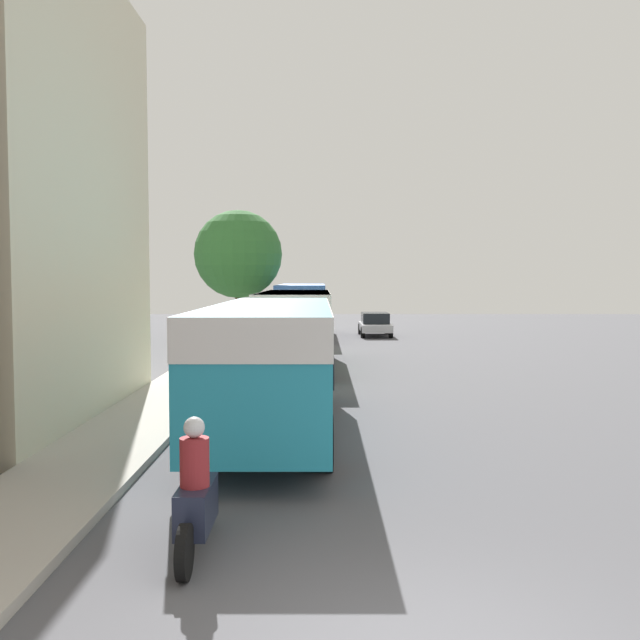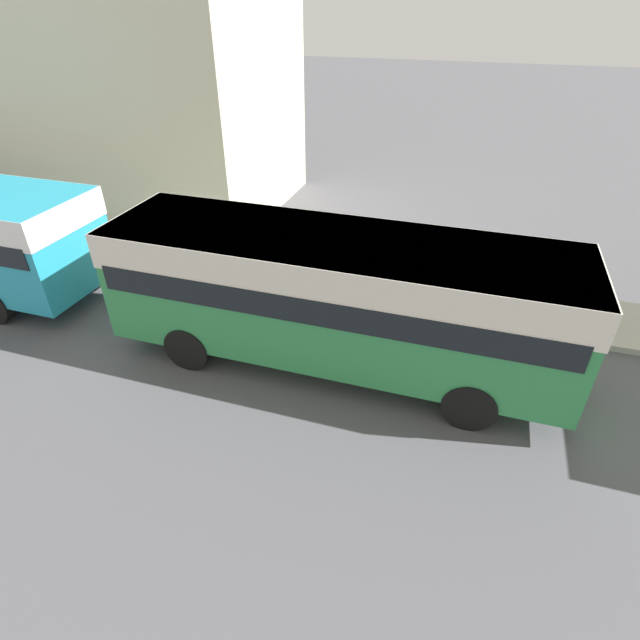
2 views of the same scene
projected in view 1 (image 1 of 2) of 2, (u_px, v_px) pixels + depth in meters
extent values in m
cube|color=teal|center=(275.00, 358.00, 15.53)|extent=(2.45, 9.80, 2.33)
cube|color=white|center=(275.00, 321.00, 15.48)|extent=(2.48, 9.84, 0.70)
cube|color=black|center=(275.00, 345.00, 15.51)|extent=(2.50, 9.40, 0.51)
cylinder|color=black|center=(240.00, 389.00, 18.63)|extent=(0.28, 1.00, 1.00)
cylinder|color=black|center=(326.00, 389.00, 18.62)|extent=(0.28, 1.00, 1.00)
cylinder|color=black|center=(200.00, 443.00, 12.57)|extent=(0.28, 1.00, 1.00)
cylinder|color=black|center=(328.00, 443.00, 12.56)|extent=(0.28, 1.00, 1.00)
cube|color=#2D8447|center=(298.00, 323.00, 26.80)|extent=(2.53, 9.31, 2.38)
cube|color=silver|center=(298.00, 301.00, 26.75)|extent=(2.55, 9.35, 0.71)
cube|color=black|center=(298.00, 316.00, 26.79)|extent=(2.58, 8.93, 0.52)
cylinder|color=black|center=(273.00, 347.00, 29.76)|extent=(0.28, 1.00, 1.00)
cylinder|color=black|center=(328.00, 347.00, 29.75)|extent=(0.28, 1.00, 1.00)
cylinder|color=black|center=(261.00, 364.00, 24.00)|extent=(0.28, 1.00, 1.00)
cylinder|color=black|center=(330.00, 364.00, 23.99)|extent=(0.28, 1.00, 1.00)
cube|color=silver|center=(305.00, 306.00, 40.65)|extent=(2.54, 11.03, 2.52)
cube|color=#2D569E|center=(305.00, 291.00, 40.60)|extent=(2.57, 11.08, 0.76)
cube|color=black|center=(305.00, 301.00, 40.63)|extent=(2.60, 10.58, 0.55)
cylinder|color=black|center=(287.00, 324.00, 44.14)|extent=(0.28, 1.00, 1.00)
cylinder|color=black|center=(325.00, 324.00, 44.14)|extent=(0.28, 1.00, 1.00)
cylinder|color=black|center=(281.00, 333.00, 37.32)|extent=(0.28, 1.00, 1.00)
cylinder|color=black|center=(326.00, 333.00, 37.31)|extent=(0.28, 1.00, 1.00)
cube|color=#1E2338|center=(199.00, 506.00, 8.82)|extent=(0.38, 1.10, 0.55)
cylinder|color=black|center=(210.00, 507.00, 9.64)|extent=(0.10, 0.64, 0.64)
cylinder|color=black|center=(187.00, 552.00, 8.04)|extent=(0.12, 0.64, 0.64)
cylinder|color=maroon|center=(197.00, 462.00, 8.69)|extent=(0.36, 0.36, 0.60)
sphere|color=silver|center=(197.00, 427.00, 8.66)|extent=(0.26, 0.26, 0.26)
cube|color=#B7B7BC|center=(378.00, 327.00, 41.54)|extent=(1.73, 4.18, 0.43)
cube|color=black|center=(378.00, 318.00, 41.51)|extent=(1.52, 2.30, 0.61)
cylinder|color=black|center=(363.00, 329.00, 42.85)|extent=(0.22, 0.64, 0.64)
cylinder|color=black|center=(389.00, 329.00, 42.84)|extent=(0.22, 0.64, 0.64)
cylinder|color=black|center=(365.00, 332.00, 40.26)|extent=(0.22, 0.64, 0.64)
cylinder|color=black|center=(394.00, 332.00, 40.25)|extent=(0.22, 0.64, 0.64)
cylinder|color=#232838|center=(251.00, 326.00, 42.17)|extent=(0.35, 0.35, 0.81)
cylinder|color=maroon|center=(251.00, 313.00, 42.13)|extent=(0.43, 0.43, 0.67)
sphere|color=tan|center=(251.00, 306.00, 42.10)|extent=(0.22, 0.22, 0.22)
cylinder|color=brown|center=(241.00, 313.00, 37.71)|extent=(0.36, 0.36, 2.75)
sphere|color=#2D662D|center=(241.00, 254.00, 37.52)|extent=(4.63, 4.63, 4.63)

